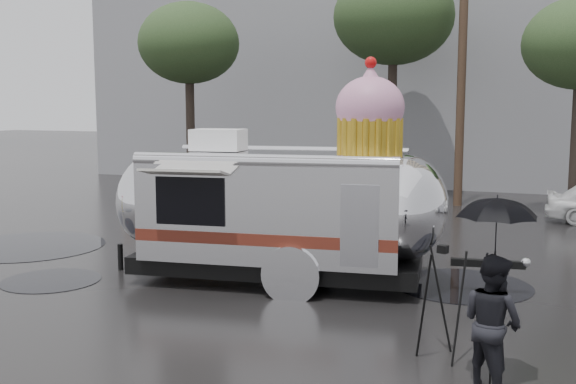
% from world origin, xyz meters
% --- Properties ---
extents(ground, '(120.00, 120.00, 0.00)m').
position_xyz_m(ground, '(0.00, 0.00, 0.00)').
color(ground, black).
rests_on(ground, ground).
extents(puddles, '(13.21, 9.55, 0.01)m').
position_xyz_m(puddles, '(-4.02, 1.30, 0.01)').
color(puddles, black).
rests_on(puddles, ground).
extents(grey_building, '(22.00, 12.00, 13.00)m').
position_xyz_m(grey_building, '(-4.00, 24.00, 6.50)').
color(grey_building, slate).
rests_on(grey_building, ground).
extents(utility_pole, '(1.60, 0.28, 9.00)m').
position_xyz_m(utility_pole, '(2.50, 14.00, 4.62)').
color(utility_pole, '#473323').
rests_on(utility_pole, ground).
extents(tree_left, '(3.64, 3.64, 6.95)m').
position_xyz_m(tree_left, '(-7.00, 13.00, 5.48)').
color(tree_left, '#382D26').
rests_on(tree_left, ground).
extents(tree_mid, '(4.20, 4.20, 8.03)m').
position_xyz_m(tree_mid, '(0.00, 15.00, 6.34)').
color(tree_mid, '#382D26').
rests_on(tree_mid, ground).
extents(barricade_row, '(4.30, 0.80, 1.00)m').
position_xyz_m(barricade_row, '(-5.55, 9.96, 0.52)').
color(barricade_row, '#473323').
rests_on(barricade_row, ground).
extents(airstream_trailer, '(7.88, 3.69, 4.27)m').
position_xyz_m(airstream_trailer, '(0.70, 3.02, 1.50)').
color(airstream_trailer, silver).
rests_on(airstream_trailer, ground).
extents(person_right, '(0.88, 0.82, 1.63)m').
position_xyz_m(person_right, '(4.84, -0.69, 0.82)').
color(person_right, black).
rests_on(person_right, ground).
extents(umbrella_black, '(1.13, 1.13, 2.32)m').
position_xyz_m(umbrella_black, '(4.84, -0.69, 1.94)').
color(umbrella_black, black).
rests_on(umbrella_black, ground).
extents(tripod, '(0.62, 0.60, 1.54)m').
position_xyz_m(tripod, '(4.13, 0.10, 0.91)').
color(tripod, black).
rests_on(tripod, ground).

